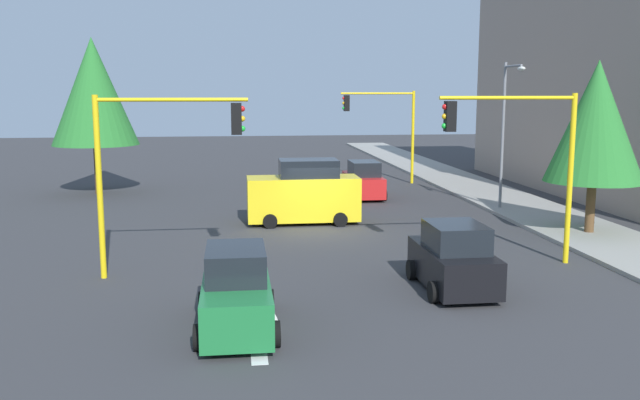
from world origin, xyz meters
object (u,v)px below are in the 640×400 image
(traffic_signal_near_left, at_px, (519,144))
(car_green, at_px, (236,293))
(delivery_van_yellow, at_px, (304,194))
(car_red, at_px, (363,181))
(traffic_signal_near_right, at_px, (160,149))
(tree_opposite_side, at_px, (94,92))
(street_lamp_curbside, at_px, (507,120))
(tree_roadside_near, at_px, (596,122))
(traffic_signal_far_left, at_px, (384,118))
(car_black, at_px, (453,260))

(traffic_signal_near_left, bearing_deg, car_green, -60.91)
(delivery_van_yellow, xyz_separation_m, car_green, (13.09, -2.98, -0.39))
(car_red, bearing_deg, delivery_van_yellow, -30.13)
(traffic_signal_near_right, distance_m, tree_opposite_side, 18.84)
(tree_opposite_side, bearing_deg, traffic_signal_near_left, 42.84)
(street_lamp_curbside, bearing_deg, tree_roadside_near, 13.05)
(traffic_signal_far_left, height_order, car_green, traffic_signal_far_left)
(car_black, relative_size, car_green, 0.94)
(tree_roadside_near, bearing_deg, street_lamp_curbside, -166.95)
(traffic_signal_far_left, height_order, street_lamp_curbside, street_lamp_curbside)
(traffic_signal_near_right, bearing_deg, traffic_signal_near_left, 90.00)
(car_red, bearing_deg, tree_opposite_side, -102.76)
(delivery_van_yellow, bearing_deg, tree_opposite_side, -133.56)
(tree_opposite_side, bearing_deg, tree_roadside_near, 56.93)
(traffic_signal_far_left, distance_m, tree_opposite_side, 16.89)
(car_green, bearing_deg, traffic_signal_near_right, -156.49)
(traffic_signal_near_right, bearing_deg, delivery_van_yellow, 146.98)
(traffic_signal_far_left, relative_size, tree_roadside_near, 0.82)
(delivery_van_yellow, bearing_deg, street_lamp_curbside, 99.44)
(street_lamp_curbside, relative_size, car_black, 1.86)
(traffic_signal_near_right, distance_m, street_lamp_curbside, 17.72)
(traffic_signal_near_right, relative_size, car_green, 1.39)
(traffic_signal_near_left, relative_size, car_red, 1.37)
(traffic_signal_near_left, distance_m, tree_roadside_near, 6.28)
(tree_opposite_side, relative_size, car_black, 2.27)
(traffic_signal_near_left, distance_m, tree_opposite_side, 24.60)
(delivery_van_yellow, distance_m, car_red, 7.79)
(traffic_signal_near_right, distance_m, tree_roadside_near, 16.68)
(traffic_signal_near_right, relative_size, street_lamp_curbside, 0.80)
(traffic_signal_near_right, relative_size, car_red, 1.36)
(tree_roadside_near, relative_size, tree_opposite_side, 0.80)
(tree_opposite_side, xyz_separation_m, car_green, (23.09, 7.53, -4.74))
(street_lamp_curbside, distance_m, tree_opposite_side, 21.91)
(traffic_signal_near_right, xyz_separation_m, tree_opposite_side, (-18.00, -5.32, 1.68))
(tree_opposite_side, relative_size, delivery_van_yellow, 1.79)
(traffic_signal_near_left, relative_size, tree_roadside_near, 0.82)
(traffic_signal_far_left, relative_size, tree_opposite_side, 0.66)
(traffic_signal_near_right, height_order, car_green, traffic_signal_near_right)
(traffic_signal_near_left, bearing_deg, traffic_signal_far_left, 179.98)
(traffic_signal_near_right, relative_size, traffic_signal_far_left, 0.98)
(tree_roadside_near, xyz_separation_m, tree_opposite_side, (-14.00, -21.50, 1.13))
(car_red, bearing_deg, traffic_signal_near_left, 8.74)
(traffic_signal_near_right, height_order, traffic_signal_near_left, traffic_signal_near_left)
(tree_roadside_near, bearing_deg, car_black, -49.70)
(car_red, relative_size, car_green, 1.02)
(traffic_signal_far_left, bearing_deg, delivery_van_yellow, -27.25)
(traffic_signal_near_left, distance_m, traffic_signal_far_left, 20.00)
(tree_opposite_side, height_order, car_black, tree_opposite_side)
(traffic_signal_far_left, distance_m, street_lamp_curbside, 10.97)
(traffic_signal_near_left, bearing_deg, street_lamp_curbside, 159.93)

